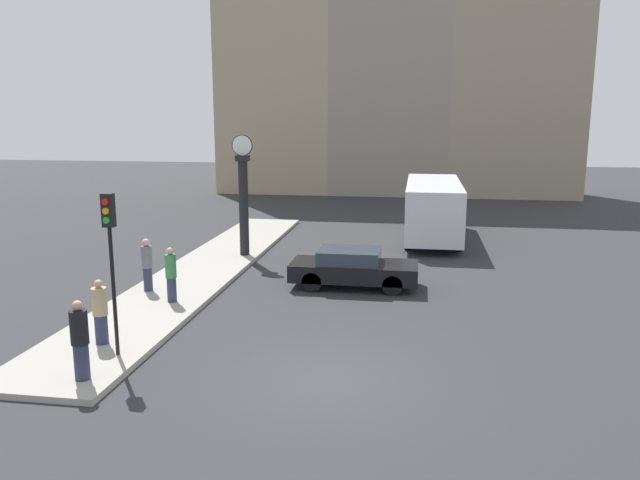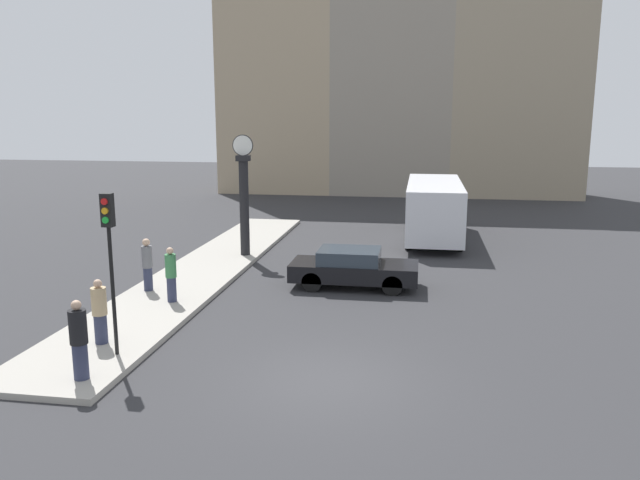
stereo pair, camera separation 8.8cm
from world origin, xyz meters
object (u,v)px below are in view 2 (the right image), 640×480
object	(u,v)px
sedan_car	(353,268)
pedestrian_black_jacket	(79,340)
pedestrian_grey_jacket	(147,264)
street_clock	(244,198)
pedestrian_green_hoodie	(171,274)
pedestrian_tan_coat	(100,312)
bus_distant	(434,207)
traffic_light_near	(109,241)

from	to	relation	value
sedan_car	pedestrian_black_jacket	world-z (taller)	pedestrian_black_jacket
pedestrian_grey_jacket	street_clock	bearing A→B (deg)	73.63
pedestrian_grey_jacket	pedestrian_green_hoodie	bearing A→B (deg)	-40.02
pedestrian_tan_coat	pedestrian_grey_jacket	world-z (taller)	pedestrian_grey_jacket
bus_distant	pedestrian_tan_coat	xyz separation A→B (m)	(-8.28, -15.34, -0.56)
bus_distant	pedestrian_black_jacket	distance (m)	18.99
traffic_light_near	pedestrian_grey_jacket	distance (m)	5.78
bus_distant	pedestrian_grey_jacket	bearing A→B (deg)	-130.44
pedestrian_tan_coat	pedestrian_green_hoodie	world-z (taller)	pedestrian_green_hoodie
street_clock	pedestrian_green_hoodie	xyz separation A→B (m)	(-0.41, -6.55, -1.44)
sedan_car	pedestrian_grey_jacket	size ratio (longest dim) A/B	2.49
sedan_car	pedestrian_green_hoodie	xyz separation A→B (m)	(-5.15, -3.00, 0.32)
pedestrian_green_hoodie	traffic_light_near	bearing A→B (deg)	-85.08
traffic_light_near	pedestrian_green_hoodie	xyz separation A→B (m)	(-0.36, 4.22, -1.89)
bus_distant	traffic_light_near	world-z (taller)	traffic_light_near
traffic_light_near	pedestrian_black_jacket	world-z (taller)	traffic_light_near
bus_distant	traffic_light_near	size ratio (longest dim) A/B	2.09
pedestrian_black_jacket	bus_distant	bearing A→B (deg)	66.25
traffic_light_near	street_clock	xyz separation A→B (m)	(0.05, 10.77, -0.45)
sedan_car	pedestrian_black_jacket	xyz separation A→B (m)	(-4.87, -8.63, 0.35)
sedan_car	pedestrian_tan_coat	size ratio (longest dim) A/B	2.60
bus_distant	street_clock	world-z (taller)	street_clock
street_clock	pedestrian_tan_coat	distance (m)	10.28
sedan_car	traffic_light_near	xyz separation A→B (m)	(-4.79, -7.21, 2.21)
traffic_light_near	pedestrian_green_hoodie	size ratio (longest dim) A/B	2.28
traffic_light_near	pedestrian_black_jacket	distance (m)	2.34
sedan_car	traffic_light_near	size ratio (longest dim) A/B	1.11
sedan_car	pedestrian_black_jacket	distance (m)	9.91
bus_distant	pedestrian_green_hoodie	bearing A→B (deg)	-124.01
pedestrian_grey_jacket	pedestrian_tan_coat	bearing A→B (deg)	-79.44
bus_distant	pedestrian_tan_coat	distance (m)	17.44
bus_distant	pedestrian_tan_coat	size ratio (longest dim) A/B	4.91
pedestrian_tan_coat	sedan_car	bearing A→B (deg)	50.10
pedestrian_black_jacket	pedestrian_green_hoodie	size ratio (longest dim) A/B	1.05
sedan_car	pedestrian_black_jacket	bearing A→B (deg)	-119.47
traffic_light_near	pedestrian_black_jacket	size ratio (longest dim) A/B	2.19
sedan_car	bus_distant	size ratio (longest dim) A/B	0.53
street_clock	pedestrian_black_jacket	size ratio (longest dim) A/B	2.74
pedestrian_green_hoodie	pedestrian_tan_coat	bearing A→B (deg)	-95.66
pedestrian_green_hoodie	sedan_car	bearing A→B (deg)	30.18
traffic_light_near	pedestrian_green_hoodie	bearing A→B (deg)	94.92
traffic_light_near	street_clock	bearing A→B (deg)	89.75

